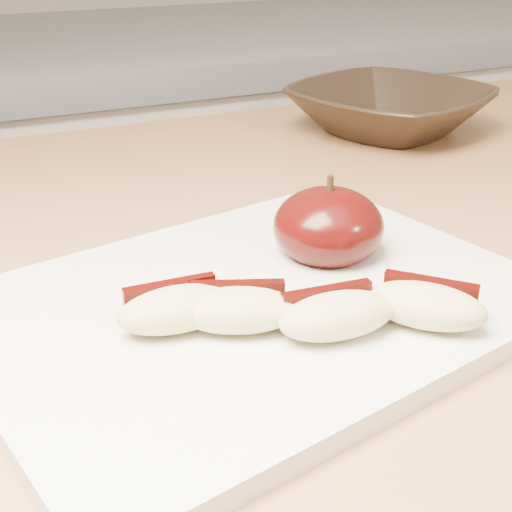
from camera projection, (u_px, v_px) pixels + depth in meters
name	position (u px, v px, depth m)	size (l,w,h in m)	color
back_cabinet	(49.00, 318.00, 1.24)	(2.40, 0.62, 0.94)	silver
cutting_board	(256.00, 306.00, 0.40)	(0.31, 0.23, 0.01)	silver
apple_half	(328.00, 227.00, 0.44)	(0.08, 0.08, 0.06)	black
apple_wedge_a	(177.00, 308.00, 0.36)	(0.06, 0.03, 0.02)	tan
apple_wedge_b	(238.00, 309.00, 0.36)	(0.07, 0.05, 0.02)	tan
apple_wedge_c	(336.00, 314.00, 0.36)	(0.07, 0.04, 0.02)	tan
apple_wedge_d	(426.00, 305.00, 0.37)	(0.06, 0.07, 0.02)	tan
bowl	(389.00, 110.00, 0.73)	(0.19, 0.19, 0.05)	black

